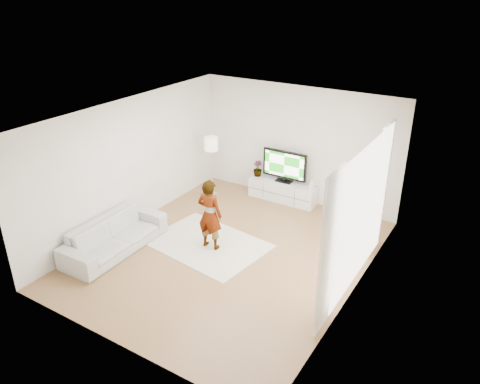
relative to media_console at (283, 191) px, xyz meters
The scene contains 17 objects.
floor 2.78m from the media_console, 85.45° to the right, with size 6.00×6.00×0.00m, color #A6744B.
ceiling 3.77m from the media_console, 85.45° to the right, with size 6.00×6.00×0.00m, color white.
wall_left 3.77m from the media_console, 129.51° to the right, with size 0.02×6.00×2.80m, color white.
wall_right 4.05m from the media_console, 45.47° to the right, with size 0.02×6.00×2.80m, color white.
wall_back 1.20m from the media_console, 46.90° to the left, with size 5.00×0.02×2.80m, color white.
wall_front 5.88m from the media_console, 87.81° to the right, with size 5.00×0.02×2.80m, color white.
window 3.85m from the media_console, 42.39° to the right, with size 0.01×2.60×2.50m, color white.
curtain_near 4.72m from the media_console, 55.17° to the right, with size 0.04×0.70×2.60m, color white.
curtain_far 3.07m from the media_console, 23.97° to the right, with size 0.04×0.70×2.60m, color white.
media_console is the anchor object (origin of this frame).
television 0.67m from the media_console, 90.00° to the left, with size 1.13×0.22×0.78m.
game_console 0.82m from the media_console, ahead, with size 0.05×0.15×0.20m.
potted_plant 0.85m from the media_console, behind, with size 0.22×0.22×0.39m, color #3F7238.
rug 2.73m from the media_console, 97.68° to the right, with size 2.32×1.67×0.01m, color silver.
player 2.81m from the media_console, 94.90° to the right, with size 0.53×0.35×1.47m, color #334772.
sofa 4.25m from the media_console, 115.01° to the right, with size 2.24×0.88×0.65m, color silver.
floor_lamp 2.06m from the media_console, 159.05° to the right, with size 0.33×0.33×1.50m.
Camera 1 is at (4.35, -6.64, 5.01)m, focal length 35.00 mm.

